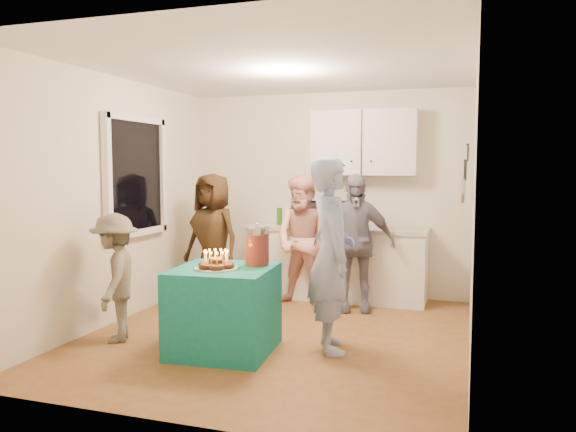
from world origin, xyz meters
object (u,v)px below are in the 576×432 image
(party_table, at_px, (224,310))
(woman_back_right, at_px, (354,243))
(man_birthday, at_px, (331,254))
(child_near_left, at_px, (115,278))
(counter, at_px, (337,265))
(woman_back_left, at_px, (213,238))
(woman_back_center, at_px, (304,241))
(microwave, at_px, (332,214))
(punch_jar, at_px, (257,247))

(party_table, distance_m, woman_back_right, 2.00)
(man_birthday, relative_size, child_near_left, 1.43)
(party_table, xyz_separation_m, woman_back_right, (0.81, 1.79, 0.41))
(counter, height_order, party_table, counter)
(woman_back_left, height_order, woman_back_center, woman_back_left)
(counter, relative_size, man_birthday, 1.26)
(microwave, relative_size, party_table, 0.66)
(woman_back_center, bearing_deg, counter, 66.96)
(party_table, distance_m, child_near_left, 1.13)
(punch_jar, xyz_separation_m, man_birthday, (0.66, 0.13, -0.06))
(woman_back_right, bearing_deg, party_table, -127.99)
(counter, bearing_deg, punch_jar, -97.02)
(party_table, relative_size, punch_jar, 2.50)
(counter, bearing_deg, microwave, 180.00)
(counter, distance_m, punch_jar, 2.16)
(microwave, distance_m, woman_back_center, 0.59)
(counter, distance_m, child_near_left, 2.83)
(woman_back_left, bearing_deg, punch_jar, -36.12)
(counter, height_order, microwave, microwave)
(woman_back_center, bearing_deg, party_table, -87.07)
(party_table, xyz_separation_m, punch_jar, (0.23, 0.22, 0.55))
(punch_jar, relative_size, woman_back_right, 0.22)
(man_birthday, relative_size, woman_back_center, 1.12)
(microwave, relative_size, woman_back_left, 0.36)
(punch_jar, bearing_deg, counter, 82.98)
(microwave, height_order, woman_back_center, woman_back_center)
(man_birthday, xyz_separation_m, woman_back_center, (-0.70, 1.49, -0.09))
(counter, relative_size, woman_back_center, 1.42)
(man_birthday, height_order, woman_back_center, man_birthday)
(microwave, height_order, man_birthday, man_birthday)
(punch_jar, relative_size, child_near_left, 0.28)
(woman_back_center, bearing_deg, punch_jar, -79.68)
(party_table, xyz_separation_m, woman_back_center, (0.20, 1.84, 0.40))
(woman_back_left, xyz_separation_m, woman_back_right, (1.71, 0.13, 0.00))
(party_table, relative_size, man_birthday, 0.49)
(punch_jar, bearing_deg, woman_back_center, 91.15)
(party_table, bearing_deg, counter, 77.97)
(counter, relative_size, woman_back_right, 1.40)
(woman_back_center, distance_m, child_near_left, 2.29)
(microwave, distance_m, woman_back_left, 1.51)
(man_birthday, distance_m, child_near_left, 2.06)
(punch_jar, distance_m, woman_back_right, 1.68)
(microwave, relative_size, woman_back_center, 0.36)
(punch_jar, bearing_deg, party_table, -137.02)
(man_birthday, xyz_separation_m, child_near_left, (-2.01, -0.38, -0.26))
(punch_jar, bearing_deg, woman_back_left, 128.32)
(microwave, bearing_deg, woman_back_center, -129.44)
(counter, xyz_separation_m, microwave, (-0.06, 0.00, 0.64))
(man_birthday, distance_m, woman_back_left, 2.22)
(woman_back_left, relative_size, child_near_left, 1.29)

